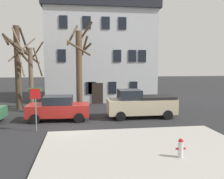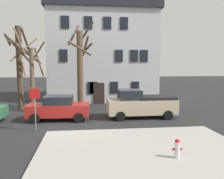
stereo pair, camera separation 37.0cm
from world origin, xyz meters
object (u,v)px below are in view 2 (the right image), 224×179
at_px(tree_bare_end, 80,67).
at_px(street_sign_pole, 35,101).
at_px(building_main, 102,48).
at_px(car_red_sedan, 59,108).
at_px(tree_bare_far, 31,74).
at_px(pickup_truck_beige, 141,104).
at_px(tree_bare_mid, 20,64).
at_px(fire_hydrant, 177,148).

height_order(tree_bare_end, street_sign_pole, tree_bare_end).
height_order(building_main, car_red_sedan, building_main).
distance_m(building_main, tree_bare_far, 9.65).
bearing_deg(street_sign_pole, pickup_truck_beige, 21.51).
height_order(building_main, tree_bare_end, building_main).
xyz_separation_m(building_main, pickup_truck_beige, (2.11, -10.01, -4.73)).
height_order(tree_bare_mid, street_sign_pole, tree_bare_mid).
height_order(tree_bare_mid, pickup_truck_beige, tree_bare_mid).
distance_m(building_main, fire_hydrant, 18.86).
bearing_deg(pickup_truck_beige, fire_hydrant, -93.07).
xyz_separation_m(pickup_truck_beige, street_sign_pole, (-7.10, -2.80, 0.82)).
bearing_deg(car_red_sedan, street_sign_pole, -111.94).
bearing_deg(tree_bare_end, car_red_sedan, -113.77).
relative_size(car_red_sedan, pickup_truck_beige, 0.86).
distance_m(building_main, tree_bare_mid, 9.57).
bearing_deg(tree_bare_end, fire_hydrant, -70.53).
distance_m(building_main, car_red_sedan, 11.87).
height_order(tree_bare_far, street_sign_pole, tree_bare_far).
bearing_deg(tree_bare_mid, car_red_sedan, -50.93).
xyz_separation_m(tree_bare_mid, tree_bare_end, (5.23, -1.08, -0.18)).
height_order(tree_bare_far, pickup_truck_beige, tree_bare_far).
distance_m(tree_bare_mid, car_red_sedan, 6.63).
xyz_separation_m(tree_bare_end, pickup_truck_beige, (4.47, -3.39, -2.76)).
bearing_deg(street_sign_pole, fire_hydrant, -38.16).
xyz_separation_m(pickup_truck_beige, fire_hydrant, (-0.43, -8.04, -0.48)).
distance_m(tree_bare_end, pickup_truck_beige, 6.26).
xyz_separation_m(tree_bare_mid, fire_hydrant, (9.27, -12.51, -3.42)).
xyz_separation_m(tree_bare_far, street_sign_pole, (1.41, -6.06, -1.34)).
relative_size(tree_bare_mid, car_red_sedan, 1.66).
height_order(building_main, fire_hydrant, building_main).
relative_size(pickup_truck_beige, street_sign_pole, 1.95).
bearing_deg(fire_hydrant, pickup_truck_beige, 86.93).
bearing_deg(car_red_sedan, building_main, 68.89).
distance_m(tree_bare_far, pickup_truck_beige, 9.36).
bearing_deg(building_main, tree_bare_end, -109.67).
distance_m(tree_bare_mid, street_sign_pole, 8.01).
height_order(tree_bare_far, fire_hydrant, tree_bare_far).
bearing_deg(building_main, tree_bare_mid, -143.91).
bearing_deg(tree_bare_end, tree_bare_mid, 168.38).
bearing_deg(fire_hydrant, building_main, 95.31).
distance_m(tree_bare_far, street_sign_pole, 6.36).
height_order(tree_bare_end, pickup_truck_beige, tree_bare_end).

